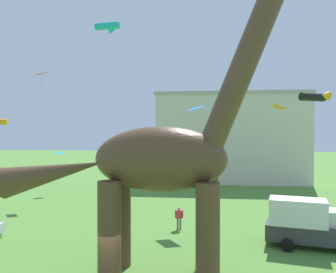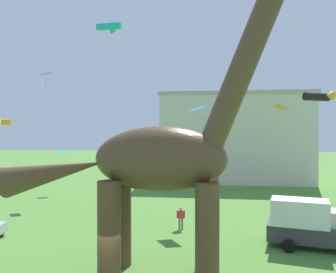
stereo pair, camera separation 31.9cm
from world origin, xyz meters
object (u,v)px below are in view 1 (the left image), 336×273
Objects in this scene: kite_near_low at (279,107)px; person_photographer at (327,220)px; person_strolling_adult at (179,216)px; kite_apex at (59,153)px; kite_far_left at (61,115)px; kite_mid_center at (315,97)px; parked_box_truck at (308,222)px; dinosaur_sculpture at (159,159)px; kite_mid_right at (42,74)px; kite_high_left at (108,27)px; kite_high_right at (196,108)px.

person_photographer is at bearing 54.60° from kite_near_low.
kite_apex reaches higher than person_strolling_adult.
kite_mid_center is at bearing 4.82° from kite_far_left.
parked_box_truck is 9.43m from person_strolling_adult.
dinosaur_sculpture reaches higher than kite_mid_right.
kite_apex is 23.59m from kite_high_left.
kite_mid_right is (-16.75, 11.18, 13.28)m from person_strolling_adult.
kite_high_right is at bearing -146.34° from kite_mid_center.
kite_mid_center is at bearing 33.66° from kite_high_right.
kite_apex is 9.94m from kite_mid_right.
dinosaur_sculpture reaches higher than kite_far_left.
kite_apex is at bearing 147.96° from kite_high_right.
kite_mid_center is at bearing 67.24° from kite_near_low.
kite_apex is at bearing 79.16° from person_photographer.
kite_near_low reaches higher than person_photographer.
kite_high_right is (-12.68, -8.44, -1.72)m from kite_mid_center.
kite_high_left reaches higher than kite_near_low.
kite_high_left reaches higher than kite_high_right.
person_photographer is at bearing 70.25° from dinosaur_sculpture.
kite_near_low is at bearing -61.26° from kite_high_right.
kite_high_left is at bearing -165.47° from parked_box_truck.
kite_mid_center is (2.22, 10.45, 10.83)m from person_photographer.
kite_high_right is at bearing -22.70° from kite_mid_right.
kite_mid_center is 15.33m from kite_high_right.
kite_apex is 30.60m from kite_near_low.
kite_high_right is at bearing 151.14° from parked_box_truck.
dinosaur_sculpture is at bearing -50.66° from kite_mid_right.
dinosaur_sculpture is 7.81× the size of kite_high_right.
dinosaur_sculpture reaches higher than kite_near_low.
kite_near_low is at bearing -36.24° from kite_mid_right.
parked_box_truck is at bearing 45.87° from kite_near_low.
kite_far_left is at bearing 86.59° from person_strolling_adult.
kite_mid_right is at bearing 88.10° from person_strolling_adult.
dinosaur_sculpture is 13.94× the size of kite_near_low.
dinosaur_sculpture is 27.06m from kite_mid_right.
kite_high_right reaches higher than person_photographer.
kite_high_left reaches higher than kite_far_left.
kite_apex is (-16.14, 14.52, 3.94)m from person_strolling_adult.
kite_far_left reaches higher than person_strolling_adult.
kite_high_left is 1.08× the size of kite_far_left.
kite_high_right is 16.24m from kite_far_left.
kite_near_low is at bearing -120.77° from parked_box_truck.
kite_high_left is at bearing 121.64° from person_photographer.
kite_mid_center is at bearing 40.18° from kite_high_left.
kite_mid_center is (13.89, 12.11, 10.39)m from person_strolling_adult.
kite_apex is at bearing 175.41° from kite_mid_center.
kite_high_right is at bearing 50.95° from kite_high_left.
dinosaur_sculpture is 13.04m from kite_high_right.
kite_far_left reaches higher than kite_apex.
kite_mid_center is 24.48m from kite_high_left.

